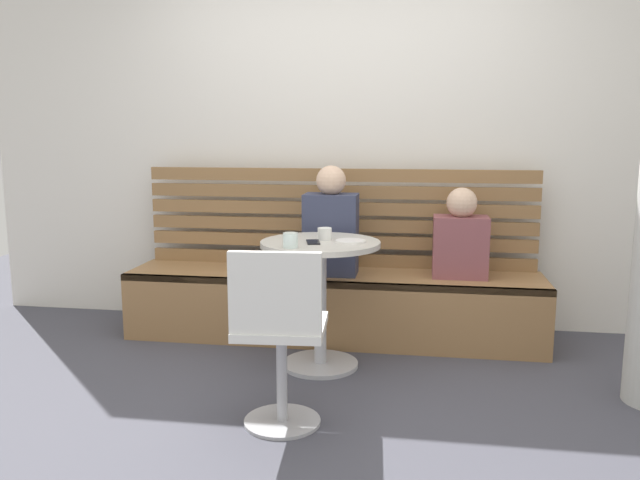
% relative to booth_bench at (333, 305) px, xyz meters
% --- Properties ---
extents(ground, '(8.00, 8.00, 0.00)m').
position_rel_booth_bench_xyz_m(ground, '(0.00, -1.20, -0.22)').
color(ground, '#42424C').
extents(back_wall, '(5.20, 0.10, 2.90)m').
position_rel_booth_bench_xyz_m(back_wall, '(0.00, 0.44, 1.23)').
color(back_wall, silver).
rests_on(back_wall, ground).
extents(booth_bench, '(2.70, 0.52, 0.44)m').
position_rel_booth_bench_xyz_m(booth_bench, '(0.00, 0.00, 0.00)').
color(booth_bench, olive).
rests_on(booth_bench, ground).
extents(booth_backrest, '(2.65, 0.04, 0.67)m').
position_rel_booth_bench_xyz_m(booth_backrest, '(0.00, 0.24, 0.56)').
color(booth_backrest, olive).
rests_on(booth_backrest, booth_bench).
extents(cafe_table, '(0.68, 0.68, 0.74)m').
position_rel_booth_bench_xyz_m(cafe_table, '(0.00, -0.52, 0.30)').
color(cafe_table, '#ADADB2').
rests_on(cafe_table, ground).
extents(white_chair, '(0.43, 0.43, 0.85)m').
position_rel_booth_bench_xyz_m(white_chair, '(-0.06, -1.33, 0.24)').
color(white_chair, '#ADADB2').
rests_on(white_chair, ground).
extents(person_adult, '(0.34, 0.22, 0.70)m').
position_rel_booth_bench_xyz_m(person_adult, '(-0.01, -0.03, 0.53)').
color(person_adult, '#333851').
rests_on(person_adult, booth_bench).
extents(person_child_left, '(0.34, 0.22, 0.57)m').
position_rel_booth_bench_xyz_m(person_child_left, '(0.81, 0.02, 0.47)').
color(person_child_left, brown).
rests_on(person_child_left, booth_bench).
extents(cup_ceramic_white, '(0.08, 0.08, 0.07)m').
position_rel_booth_bench_xyz_m(cup_ceramic_white, '(0.02, -0.47, 0.55)').
color(cup_ceramic_white, white).
rests_on(cup_ceramic_white, cafe_table).
extents(cup_glass_short, '(0.08, 0.08, 0.08)m').
position_rel_booth_bench_xyz_m(cup_glass_short, '(-0.13, -0.74, 0.56)').
color(cup_glass_short, silver).
rests_on(cup_glass_short, cafe_table).
extents(plate_small, '(0.17, 0.17, 0.01)m').
position_rel_booth_bench_xyz_m(plate_small, '(0.17, -0.53, 0.52)').
color(plate_small, white).
rests_on(plate_small, cafe_table).
extents(phone_on_table, '(0.10, 0.15, 0.01)m').
position_rel_booth_bench_xyz_m(phone_on_table, '(-0.03, -0.58, 0.52)').
color(phone_on_table, black).
rests_on(phone_on_table, cafe_table).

